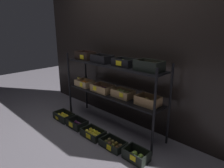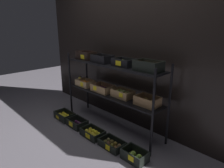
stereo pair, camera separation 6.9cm
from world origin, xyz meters
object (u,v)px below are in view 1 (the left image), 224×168
at_px(crate_ground_center_lemon, 93,134).
at_px(crate_ground_lemon, 64,117).
at_px(crate_ground_kiwi, 113,144).
at_px(crate_ground_apple_green, 136,156).
at_px(display_rack, 112,79).
at_px(crate_ground_plum, 77,124).

bearing_deg(crate_ground_center_lemon, crate_ground_lemon, 179.51).
height_order(crate_ground_kiwi, crate_ground_apple_green, crate_ground_apple_green).
xyz_separation_m(display_rack, crate_ground_apple_green, (0.80, -0.39, -0.75)).
relative_size(crate_ground_plum, crate_ground_center_lemon, 0.91).
bearing_deg(crate_ground_plum, crate_ground_center_lemon, -1.60).
bearing_deg(crate_ground_plum, crate_ground_apple_green, 0.63).
bearing_deg(display_rack, crate_ground_apple_green, -26.34).
bearing_deg(crate_ground_center_lemon, crate_ground_kiwi, 2.17).
xyz_separation_m(crate_ground_plum, crate_ground_apple_green, (1.19, 0.01, 0.01)).
bearing_deg(crate_ground_lemon, crate_ground_kiwi, 0.40).
bearing_deg(crate_ground_center_lemon, display_rack, 92.07).
bearing_deg(crate_ground_plum, display_rack, 45.79).
xyz_separation_m(crate_ground_plum, crate_ground_center_lemon, (0.41, -0.01, 0.00)).
height_order(crate_ground_center_lemon, crate_ground_apple_green, crate_ground_apple_green).
bearing_deg(crate_ground_kiwi, crate_ground_center_lemon, -177.83).
distance_m(display_rack, crate_ground_plum, 0.95).
distance_m(crate_ground_plum, crate_ground_apple_green, 1.19).
distance_m(crate_ground_lemon, crate_ground_plum, 0.38).
relative_size(display_rack, crate_ground_lemon, 5.18).
height_order(crate_ground_lemon, crate_ground_kiwi, crate_ground_lemon).
xyz_separation_m(display_rack, crate_ground_lemon, (-0.77, -0.41, -0.75)).
bearing_deg(display_rack, crate_ground_center_lemon, -87.93).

